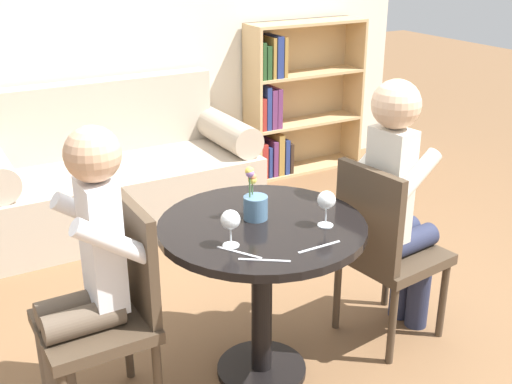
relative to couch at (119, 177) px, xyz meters
name	(u,v)px	position (x,y,z in m)	size (l,w,h in m)	color
ground_plane	(261,372)	(0.00, -1.92, -0.31)	(16.00, 16.00, 0.00)	brown
back_wall	(86,12)	(0.00, 0.42, 1.04)	(5.20, 0.05, 2.70)	silver
round_table	(262,259)	(0.00, -1.92, 0.26)	(0.86, 0.86, 0.74)	black
couch	(119,177)	(0.00, 0.00, 0.00)	(1.80, 0.80, 0.92)	#B7A893
bookshelf_right	(289,102)	(1.53, 0.27, 0.26)	(0.99, 0.28, 1.21)	tan
chair_left	(111,306)	(-0.63, -1.83, 0.18)	(0.42, 0.42, 0.90)	#473828
chair_right	(384,246)	(0.63, -1.96, 0.18)	(0.47, 0.47, 0.90)	#473828
person_left	(84,275)	(-0.72, -1.83, 0.35)	(0.42, 0.34, 1.22)	brown
person_right	(398,202)	(0.71, -1.94, 0.38)	(0.44, 0.37, 1.27)	#282D47
wine_glass_left	(231,221)	(-0.21, -2.03, 0.53)	(0.08, 0.08, 0.15)	white
wine_glass_right	(326,201)	(0.21, -2.06, 0.54)	(0.07, 0.07, 0.15)	white
flower_vase	(254,203)	(0.00, -1.86, 0.50)	(0.10, 0.10, 0.23)	slate
knife_left_setting	(239,252)	(-0.21, -2.10, 0.43)	(0.11, 0.17, 0.00)	silver
fork_left_setting	(319,247)	(0.08, -2.21, 0.43)	(0.19, 0.01, 0.00)	silver
knife_right_setting	(264,260)	(-0.15, -2.20, 0.43)	(0.16, 0.12, 0.00)	silver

